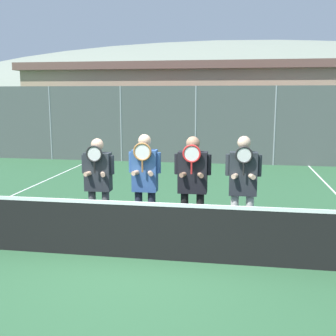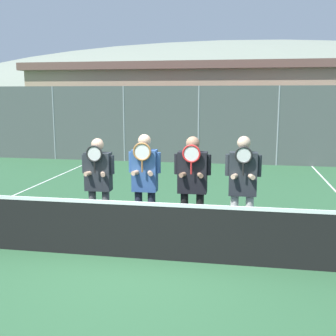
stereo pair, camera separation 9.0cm
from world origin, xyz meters
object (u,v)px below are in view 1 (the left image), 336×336
car_left_of_center (203,132)px  player_center_right (193,180)px  car_center (329,135)px  player_rightmost (243,183)px  player_center_left (145,179)px  player_leftmost (98,179)px  car_far_left (84,131)px

car_left_of_center → player_center_right: bearing=-86.3°
car_left_of_center → car_center: car_left_of_center is taller
player_center_right → player_rightmost: 0.83m
player_center_left → car_left_of_center: 10.76m
player_leftmost → player_center_right: player_center_right is taller
player_center_left → car_left_of_center: size_ratio=0.40×
car_far_left → player_rightmost: bearing=-58.0°
car_left_of_center → car_center: (5.06, 0.25, -0.07)m
player_center_left → player_rightmost: 1.63m
player_center_left → player_center_right: size_ratio=1.02×
player_center_left → car_center: bearing=64.9°
player_center_right → car_center: size_ratio=0.42×
player_leftmost → player_center_right: size_ratio=0.96×
player_leftmost → player_rightmost: bearing=-2.5°
player_center_right → car_center: 11.79m
player_rightmost → car_center: bearing=72.2°
car_left_of_center → player_rightmost: bearing=-82.0°
player_center_left → player_leftmost: bearing=173.5°
player_center_right → car_left_of_center: car_left_of_center is taller
car_far_left → car_center: car_far_left is taller
car_far_left → car_left_of_center: (5.26, -0.10, 0.04)m
car_far_left → player_center_right: bearing=-61.1°
car_left_of_center → car_far_left: bearing=178.9°
car_center → car_far_left: bearing=-179.1°
player_center_left → player_center_right: 0.80m
player_center_left → player_rightmost: size_ratio=1.00×
player_center_right → car_left_of_center: 10.72m
player_center_right → player_leftmost: bearing=178.9°
player_rightmost → car_left_of_center: size_ratio=0.40×
player_center_left → car_center: 12.17m
player_rightmost → car_left_of_center: bearing=98.0°
player_leftmost → car_left_of_center: size_ratio=0.38×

